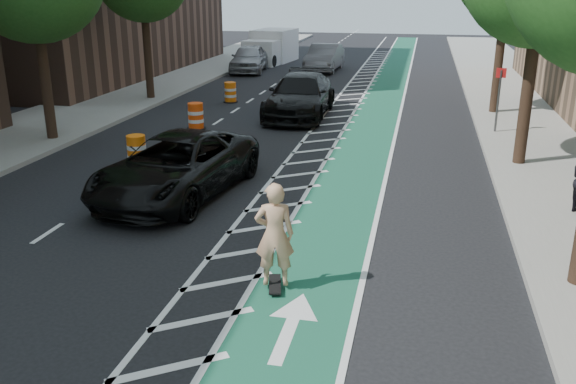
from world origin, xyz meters
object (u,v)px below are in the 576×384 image
(skateboarder, at_px, (274,235))
(barrel_a, at_px, (137,152))
(suv_far, at_px, (300,96))
(suv_near, at_px, (177,166))

(skateboarder, xyz_separation_m, barrel_a, (-5.98, 6.79, -0.62))
(skateboarder, height_order, barrel_a, skateboarder)
(suv_far, bearing_deg, skateboarder, -81.14)
(skateboarder, distance_m, suv_far, 15.55)
(suv_far, distance_m, barrel_a, 9.19)
(skateboarder, bearing_deg, suv_near, -64.16)
(suv_far, height_order, barrel_a, suv_far)
(skateboarder, distance_m, barrel_a, 9.07)
(suv_far, xyz_separation_m, barrel_a, (-3.39, -8.54, -0.40))
(skateboarder, xyz_separation_m, suv_near, (-3.76, 4.57, -0.28))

